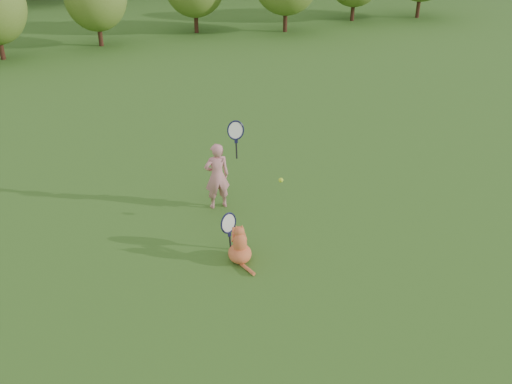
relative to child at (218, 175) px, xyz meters
name	(u,v)px	position (x,y,z in m)	size (l,w,h in m)	color
ground	(266,270)	(0.01, -1.80, -0.55)	(100.00, 100.00, 0.00)	#265919
child	(218,175)	(0.00, 0.00, 0.00)	(0.59, 0.34, 1.57)	#D57F84
cat	(239,242)	(-0.22, -1.45, -0.28)	(0.45, 0.69, 0.72)	#D85429
tennis_ball	(281,180)	(0.64, -0.87, 0.19)	(0.07, 0.07, 0.07)	#A5D318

